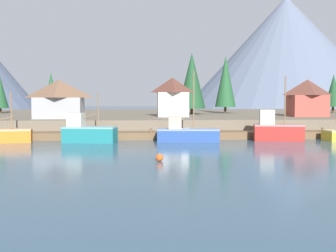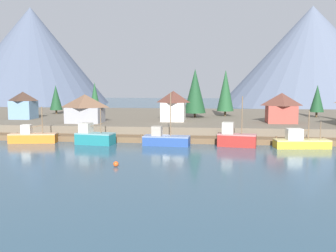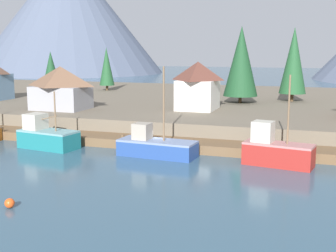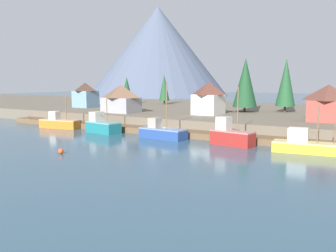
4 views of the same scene
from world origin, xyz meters
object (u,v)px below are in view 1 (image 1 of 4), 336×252
fishing_boat_blue (187,133)px  fishing_boat_teal (88,132)px  fishing_boat_red (277,130)px  conifer_near_right (226,81)px  house_red (307,98)px  house_grey (59,99)px  house_white (172,97)px  conifer_back_left (51,90)px  conifer_mid_right (192,81)px  conifer_mid_left (0,91)px  conifer_near_left (333,91)px  channel_buoy (160,158)px

fishing_boat_blue → fishing_boat_teal: bearing=-174.6°
fishing_boat_red → conifer_near_right: size_ratio=0.73×
house_red → house_grey: bearing=-174.0°
house_white → conifer_back_left: (-25.01, 22.28, 1.43)m
house_white → conifer_mid_right: bearing=64.3°
house_red → conifer_mid_left: (-57.46, 17.95, 1.23)m
fishing_boat_red → conifer_mid_left: 58.66m
fishing_boat_teal → fishing_boat_blue: fishing_boat_blue is taller
house_grey → conifer_near_right: 36.62m
fishing_boat_teal → conifer_near_left: (46.88, 31.95, 5.82)m
fishing_boat_blue → conifer_back_left: 48.61m
house_red → conifer_mid_right: 21.98m
conifer_mid_left → channel_buoy: (30.31, -52.75, -6.64)m
fishing_boat_blue → house_white: bearing=95.9°
conifer_mid_left → conifer_mid_right: conifer_mid_right is taller
fishing_boat_teal → house_grey: house_grey is taller
house_white → conifer_mid_left: 37.91m
fishing_boat_teal → fishing_boat_blue: 12.91m
conifer_mid_right → channel_buoy: bearing=-100.4°
house_white → conifer_near_right: 18.87m
conifer_back_left → conifer_near_left: bearing=-8.8°
fishing_boat_blue → channel_buoy: (-4.40, -17.82, -0.70)m
house_red → fishing_boat_teal: bearing=-154.2°
conifer_near_left → conifer_mid_left: size_ratio=1.01×
conifer_near_left → conifer_back_left: conifer_back_left is taller
conifer_mid_left → conifer_mid_right: 39.35m
channel_buoy → fishing_boat_blue: bearing=76.1°
conifer_near_left → conifer_mid_right: (-30.02, -3.83, 1.88)m
house_red → conifer_mid_left: conifer_mid_left is taller
house_white → conifer_near_left: 36.90m
conifer_near_left → conifer_mid_right: 30.32m
fishing_boat_teal → conifer_back_left: (-12.60, 41.13, 6.04)m
conifer_near_left → fishing_boat_blue: bearing=-137.0°
house_white → conifer_mid_left: (-34.21, 16.31, 1.06)m
house_grey → house_red: size_ratio=1.20×
house_white → house_red: size_ratio=1.05×
fishing_boat_teal → conifer_mid_right: (16.87, 28.12, 7.71)m
house_red → conifer_near_right: conifer_near_right is taller
fishing_boat_red → house_white: (-12.64, 18.55, 4.48)m
fishing_boat_blue → conifer_back_left: (-25.51, 40.90, 6.30)m
conifer_back_left → channel_buoy: conifer_back_left is taller
fishing_boat_teal → fishing_boat_blue: bearing=10.3°
fishing_boat_blue → house_white: 19.26m
conifer_mid_right → conifer_back_left: size_ratio=1.37×
conifer_mid_right → house_white: bearing=-115.7°
conifer_back_left → channel_buoy: (21.11, -58.72, -7.01)m
house_white → house_red: 23.31m
conifer_mid_right → fishing_boat_blue: bearing=-98.1°
fishing_boat_red → conifer_mid_left: conifer_mid_left is taller
fishing_boat_teal → conifer_near_right: size_ratio=0.60×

